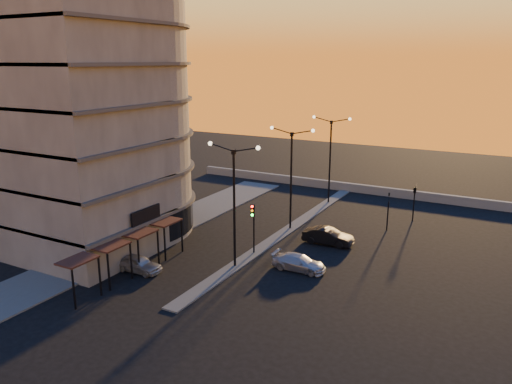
% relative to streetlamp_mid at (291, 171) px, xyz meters
% --- Properties ---
extents(ground, '(120.00, 120.00, 0.00)m').
position_rel_streetlamp_mid_xyz_m(ground, '(0.00, -10.00, -5.59)').
color(ground, black).
rests_on(ground, ground).
extents(sidewalk_west, '(5.00, 40.00, 0.12)m').
position_rel_streetlamp_mid_xyz_m(sidewalk_west, '(-10.50, -6.00, -5.53)').
color(sidewalk_west, '#4E4E4B').
rests_on(sidewalk_west, ground).
extents(median, '(1.20, 36.00, 0.12)m').
position_rel_streetlamp_mid_xyz_m(median, '(0.00, 0.00, -5.53)').
color(median, '#4E4E4B').
rests_on(median, ground).
extents(parapet, '(44.00, 0.50, 1.00)m').
position_rel_streetlamp_mid_xyz_m(parapet, '(2.00, 16.00, -5.09)').
color(parapet, slate).
rests_on(parapet, ground).
extents(building, '(14.35, 17.08, 25.00)m').
position_rel_streetlamp_mid_xyz_m(building, '(-14.00, -9.97, 6.32)').
color(building, '#615C55').
rests_on(building, ground).
extents(streetlamp_near, '(4.32, 0.32, 9.51)m').
position_rel_streetlamp_mid_xyz_m(streetlamp_near, '(0.00, -10.00, 0.00)').
color(streetlamp_near, black).
rests_on(streetlamp_near, ground).
extents(streetlamp_mid, '(4.32, 0.32, 9.51)m').
position_rel_streetlamp_mid_xyz_m(streetlamp_mid, '(0.00, 0.00, 0.00)').
color(streetlamp_mid, black).
rests_on(streetlamp_mid, ground).
extents(streetlamp_far, '(4.32, 0.32, 9.51)m').
position_rel_streetlamp_mid_xyz_m(streetlamp_far, '(0.00, 10.00, 0.00)').
color(streetlamp_far, black).
rests_on(streetlamp_far, ground).
extents(traffic_light_main, '(0.28, 0.44, 4.25)m').
position_rel_streetlamp_mid_xyz_m(traffic_light_main, '(0.00, -7.13, -2.70)').
color(traffic_light_main, black).
rests_on(traffic_light_main, ground).
extents(signal_east_a, '(0.13, 0.16, 3.60)m').
position_rel_streetlamp_mid_xyz_m(signal_east_a, '(8.00, 4.00, -3.66)').
color(signal_east_a, black).
rests_on(signal_east_a, ground).
extents(signal_east_b, '(0.42, 1.99, 3.60)m').
position_rel_streetlamp_mid_xyz_m(signal_east_b, '(9.50, 8.00, -2.49)').
color(signal_east_b, black).
rests_on(signal_east_b, ground).
extents(car_hatchback, '(3.76, 1.64, 1.26)m').
position_rel_streetlamp_mid_xyz_m(car_hatchback, '(-5.87, -14.21, -4.96)').
color(car_hatchback, '#A7AAAE').
rests_on(car_hatchback, ground).
extents(car_sedan, '(4.34, 1.68, 1.41)m').
position_rel_streetlamp_mid_xyz_m(car_sedan, '(4.47, -2.02, -4.89)').
color(car_sedan, black).
rests_on(car_sedan, ground).
extents(car_wagon, '(4.13, 1.76, 1.19)m').
position_rel_streetlamp_mid_xyz_m(car_wagon, '(4.50, -8.19, -5.00)').
color(car_wagon, '#B0B0B8').
rests_on(car_wagon, ground).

